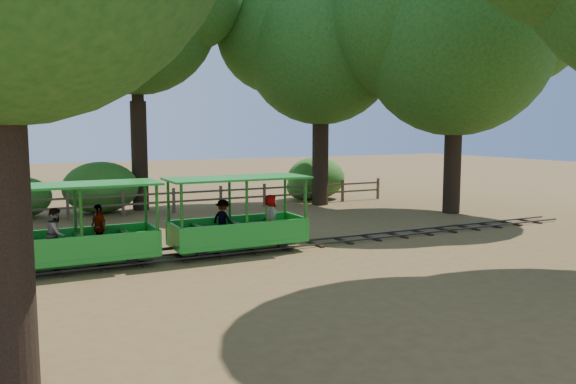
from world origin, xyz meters
name	(u,v)px	position (x,y,z in m)	size (l,w,h in m)	color
ground	(284,248)	(0.00, 0.00, 0.00)	(90.00, 90.00, 0.00)	brown
track	(284,246)	(0.00, 0.00, 0.07)	(22.00, 1.00, 0.10)	#3F3D3A
carriage_front	(78,237)	(-5.50, -0.03, 0.80)	(3.82, 1.56, 1.98)	green
carriage_rear	(240,224)	(-1.33, 0.01, 0.80)	(3.82, 1.56, 1.98)	green
oak_nc	(134,4)	(-2.03, 9.59, 8.40)	(8.32, 7.32, 11.39)	#2D2116
oak_ne	(319,38)	(5.47, 7.59, 7.27)	(8.46, 7.45, 10.31)	#2D2116
oak_e	(454,29)	(8.96, 3.10, 7.26)	(9.47, 8.33, 10.65)	#2D2116
fence	(198,197)	(0.00, 8.00, 0.58)	(18.10, 0.10, 1.00)	brown
shrub_west	(20,197)	(-6.55, 9.30, 0.79)	(2.27, 1.75, 1.57)	#2D6B1E
shrub_mid_w	(101,187)	(-3.61, 9.30, 1.03)	(2.98, 2.29, 2.06)	#2D6B1E
shrub_mid_e	(304,187)	(5.67, 9.30, 0.62)	(1.79, 1.38, 1.24)	#2D6B1E
shrub_east	(316,178)	(6.31, 9.30, 1.01)	(2.91, 2.24, 2.02)	#2D6B1E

